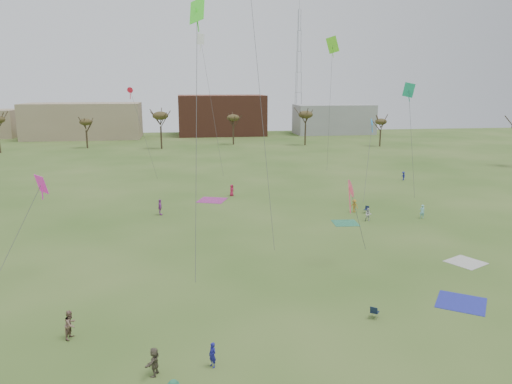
{
  "coord_description": "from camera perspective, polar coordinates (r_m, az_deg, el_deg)",
  "views": [
    {
      "loc": [
        -6.36,
        -31.77,
        15.25
      ],
      "look_at": [
        0.0,
        12.0,
        5.5
      ],
      "focal_mm": 34.39,
      "sensor_mm": 36.0,
      "label": 1
    }
  ],
  "objects": [
    {
      "name": "flyer_near_right",
      "position": [
        28.44,
        -5.08,
        -18.36
      ],
      "size": [
        0.57,
        0.62,
        1.43
      ],
      "primitive_type": "imported",
      "rotation": [
        0.0,
        0.0,
        5.3
      ],
      "color": "navy",
      "rests_on": "ground"
    },
    {
      "name": "blanket_olive",
      "position": [
        56.0,
        10.35,
        -3.58
      ],
      "size": [
        2.93,
        2.93,
        0.03
      ],
      "primitive_type": "cube",
      "rotation": [
        0.0,
        0.0,
        3.07
      ],
      "color": "#2D7D59",
      "rests_on": "ground"
    },
    {
      "name": "flyer_mid_c",
      "position": [
        60.03,
        18.76,
        -2.16
      ],
      "size": [
        0.61,
        0.42,
        1.63
      ],
      "primitive_type": "imported",
      "rotation": [
        0.0,
        0.0,
        3.1
      ],
      "color": "#81D0D8",
      "rests_on": "ground"
    },
    {
      "name": "spectator_mid_d",
      "position": [
        59.33,
        -11.1,
        -1.75
      ],
      "size": [
        0.58,
        1.16,
        1.9
      ],
      "primitive_type": "imported",
      "rotation": [
        0.0,
        0.0,
        1.68
      ],
      "color": "purple",
      "rests_on": "ground"
    },
    {
      "name": "blanket_cream",
      "position": [
        47.02,
        23.21,
        -7.54
      ],
      "size": [
        3.73,
        3.73,
        0.03
      ],
      "primitive_type": "cube",
      "rotation": [
        0.0,
        0.0,
        2.05
      ],
      "color": "beige",
      "rests_on": "ground"
    },
    {
      "name": "flyer_far_b",
      "position": [
        68.33,
        -2.84,
        0.21
      ],
      "size": [
        0.9,
        0.93,
        1.61
      ],
      "primitive_type": "imported",
      "rotation": [
        0.0,
        0.0,
        0.88
      ],
      "color": "#AF1E42",
      "rests_on": "ground"
    },
    {
      "name": "kites_aloft",
      "position": [
        59.43,
        -1.53,
        17.51
      ],
      "size": [
        65.93,
        50.67,
        25.86
      ],
      "color": "red",
      "rests_on": "ground"
    },
    {
      "name": "camp_chair_center",
      "position": [
        34.55,
        13.62,
        -13.66
      ],
      "size": [
        0.73,
        0.74,
        0.87
      ],
      "rotation": [
        0.0,
        0.0,
        2.45
      ],
      "color": "#15213A",
      "rests_on": "ground"
    },
    {
      "name": "building_tan",
      "position": [
        149.89,
        -19.45,
        7.81
      ],
      "size": [
        32.0,
        14.0,
        10.0
      ],
      "primitive_type": "cube",
      "color": "#937F60",
      "rests_on": "ground"
    },
    {
      "name": "blanket_plum",
      "position": [
        66.07,
        -5.13,
        -0.96
      ],
      "size": [
        4.5,
        4.5,
        0.03
      ],
      "primitive_type": "cube",
      "rotation": [
        0.0,
        0.0,
        2.79
      ],
      "color": "#A03183",
      "rests_on": "ground"
    },
    {
      "name": "ground",
      "position": [
        35.81,
        2.83,
        -12.79
      ],
      "size": [
        260.0,
        260.0,
        0.0
      ],
      "primitive_type": "plane",
      "color": "#31561B",
      "rests_on": "ground"
    },
    {
      "name": "radio_tower",
      "position": [
        160.98,
        4.94,
        13.79
      ],
      "size": [
        1.51,
        1.72,
        41.0
      ],
      "color": "#9EA3A8",
      "rests_on": "ground"
    },
    {
      "name": "spectator_mid_e",
      "position": [
        57.2,
        12.92,
        -2.58
      ],
      "size": [
        0.87,
        0.77,
        1.5
      ],
      "primitive_type": "imported",
      "rotation": [
        0.0,
        0.0,
        5.96
      ],
      "color": "silver",
      "rests_on": "ground"
    },
    {
      "name": "building_brick",
      "position": [
        152.48,
        -4.02,
        8.92
      ],
      "size": [
        26.0,
        16.0,
        12.0
      ],
      "primitive_type": "cube",
      "color": "brown",
      "rests_on": "ground"
    },
    {
      "name": "camp_chair_right",
      "position": [
        60.71,
        12.71,
        -2.18
      ],
      "size": [
        0.74,
        0.74,
        0.87
      ],
      "rotation": [
        0.0,
        0.0,
        5.49
      ],
      "color": "#151F3A",
      "rests_on": "ground"
    },
    {
      "name": "spectator_fore_c",
      "position": [
        28.16,
        -11.75,
        -18.75
      ],
      "size": [
        0.97,
        1.54,
        1.58
      ],
      "primitive_type": "imported",
      "rotation": [
        0.0,
        0.0,
        4.34
      ],
      "color": "brown",
      "rests_on": "ground"
    },
    {
      "name": "tree_line",
      "position": [
        111.25,
        -6.5,
        8.14
      ],
      "size": [
        117.44,
        49.32,
        8.91
      ],
      "color": "#3A2B1E",
      "rests_on": "ground"
    },
    {
      "name": "spectator_fore_b",
      "position": [
        32.98,
        -20.76,
        -14.21
      ],
      "size": [
        0.95,
        1.07,
        1.81
      ],
      "primitive_type": "imported",
      "rotation": [
        0.0,
        0.0,
        1.21
      ],
      "color": "#7F5E51",
      "rests_on": "ground"
    },
    {
      "name": "building_grey",
      "position": [
        157.15,
        9.01,
        8.36
      ],
      "size": [
        24.0,
        12.0,
        9.0
      ],
      "primitive_type": "cube",
      "color": "gray",
      "rests_on": "ground"
    },
    {
      "name": "blanket_blue",
      "position": [
        38.69,
        22.76,
        -11.81
      ],
      "size": [
        4.52,
        4.52,
        0.03
      ],
      "primitive_type": "cube",
      "rotation": [
        0.0,
        0.0,
        2.53
      ],
      "color": "#262EA7",
      "rests_on": "ground"
    },
    {
      "name": "flyer_mid_b",
      "position": [
        60.69,
        11.35,
        -1.59
      ],
      "size": [
        1.12,
        1.17,
        1.6
      ],
      "primitive_type": "imported",
      "rotation": [
        0.0,
        0.0,
        5.42
      ],
      "color": "#B07C21",
      "rests_on": "ground"
    },
    {
      "name": "flyer_far_c",
      "position": [
        83.03,
        16.76,
        1.81
      ],
      "size": [
        0.57,
        0.94,
        1.42
      ],
      "primitive_type": "imported",
      "rotation": [
        0.0,
        0.0,
        4.76
      ],
      "color": "navy",
      "rests_on": "ground"
    }
  ]
}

